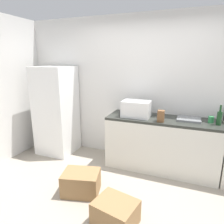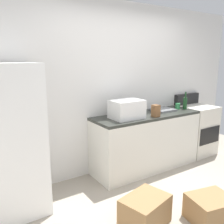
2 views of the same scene
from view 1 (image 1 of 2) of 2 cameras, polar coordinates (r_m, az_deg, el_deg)
The scene contains 11 objects.
ground_plane at distance 2.79m, azimuth 2.62°, elevation -26.15°, with size 6.00×6.00×0.00m, color #9E9384.
wall_back at distance 3.66m, azimuth 10.65°, elevation 6.17°, with size 5.00×0.10×2.60m, color silver.
kitchen_counter at distance 3.51m, azimuth 13.77°, elevation -8.84°, with size 1.80×0.60×0.90m.
refrigerator at distance 4.09m, azimuth -15.68°, elevation 0.41°, with size 0.68×0.66×1.71m, color white.
microwave at distance 3.36m, azimuth 7.05°, elevation 0.95°, with size 0.46×0.34×0.27m, color white.
sink_basin at distance 3.40m, azimuth 21.19°, elevation -1.89°, with size 0.36×0.32×0.03m, color slate.
wine_bottle at distance 3.30m, azimuth 28.44°, elevation -1.46°, with size 0.07×0.07×0.30m.
coffee_mug at distance 3.38m, azimuth 26.55°, elevation -1.95°, with size 0.08×0.08×0.10m, color #338C4C.
knife_block at distance 3.15m, azimuth 13.86°, elevation -1.16°, with size 0.10×0.10×0.18m, color brown.
cardboard_box_large at distance 3.00m, azimuth -8.84°, elevation -19.35°, with size 0.50×0.37×0.32m, color olive.
cardboard_box_medium at distance 2.54m, azimuth 1.00°, elevation -26.96°, with size 0.46×0.38×0.28m, color olive.
Camera 1 is at (0.65, -2.01, 1.83)m, focal length 31.84 mm.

